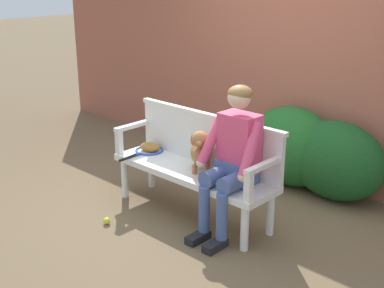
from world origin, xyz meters
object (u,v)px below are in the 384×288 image
(garden_bench, at_px, (192,175))
(tennis_ball, at_px, (107,221))
(dog_on_bench, at_px, (201,150))
(person_seated, at_px, (233,155))
(baseball_glove, at_px, (150,147))
(tennis_racket, at_px, (147,151))

(garden_bench, distance_m, tennis_ball, 0.90)
(tennis_ball, bearing_deg, dog_on_bench, 53.03)
(tennis_ball, bearing_deg, garden_bench, 58.01)
(garden_bench, relative_size, person_seated, 1.28)
(dog_on_bench, xyz_separation_m, baseball_glove, (-0.76, 0.06, -0.17))
(dog_on_bench, distance_m, tennis_racket, 0.79)
(dog_on_bench, height_order, tennis_ball, dog_on_bench)
(person_seated, height_order, baseball_glove, person_seated)
(baseball_glove, distance_m, tennis_ball, 0.93)
(garden_bench, xyz_separation_m, dog_on_bench, (0.10, 0.01, 0.27))
(tennis_racket, height_order, tennis_ball, tennis_racket)
(tennis_racket, xyz_separation_m, tennis_ball, (0.23, -0.73, -0.44))
(tennis_racket, relative_size, tennis_ball, 8.62)
(person_seated, height_order, tennis_ball, person_seated)
(person_seated, bearing_deg, garden_bench, 178.63)
(dog_on_bench, height_order, baseball_glove, dog_on_bench)
(person_seated, height_order, tennis_racket, person_seated)
(person_seated, bearing_deg, tennis_ball, -143.74)
(tennis_racket, bearing_deg, person_seated, -2.30)
(baseball_glove, relative_size, tennis_ball, 3.33)
(garden_bench, distance_m, person_seated, 0.60)
(dog_on_bench, bearing_deg, tennis_ball, -126.97)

